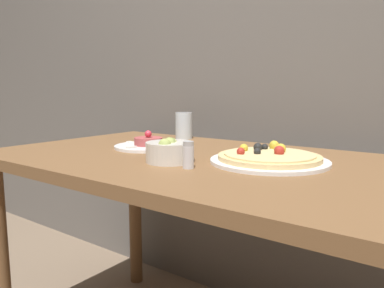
# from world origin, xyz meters

# --- Properties ---
(back_wall) EXTENTS (8.00, 0.05, 2.60)m
(back_wall) POSITION_xyz_m (0.00, 0.91, 1.30)
(back_wall) COLOR slate
(back_wall) RESTS_ON ground_plane
(dining_table) EXTENTS (1.41, 0.78, 0.75)m
(dining_table) POSITION_xyz_m (0.00, 0.39, 0.65)
(dining_table) COLOR brown
(dining_table) RESTS_ON ground_plane
(pizza_plate) EXTENTS (0.33, 0.33, 0.05)m
(pizza_plate) POSITION_xyz_m (0.19, 0.43, 0.76)
(pizza_plate) COLOR white
(pizza_plate) RESTS_ON dining_table
(tartare_plate) EXTENTS (0.24, 0.24, 0.06)m
(tartare_plate) POSITION_xyz_m (-0.28, 0.43, 0.76)
(tartare_plate) COLOR white
(tartare_plate) RESTS_ON dining_table
(small_bowl) EXTENTS (0.14, 0.14, 0.07)m
(small_bowl) POSITION_xyz_m (-0.05, 0.27, 0.78)
(small_bowl) COLOR silver
(small_bowl) RESTS_ON dining_table
(drinking_glass) EXTENTS (0.07, 0.07, 0.11)m
(drinking_glass) POSITION_xyz_m (-0.33, 0.71, 0.80)
(drinking_glass) COLOR silver
(drinking_glass) RESTS_ON dining_table
(salt_shaker) EXTENTS (0.03, 0.03, 0.07)m
(salt_shaker) POSITION_xyz_m (0.05, 0.23, 0.78)
(salt_shaker) COLOR silver
(salt_shaker) RESTS_ON dining_table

